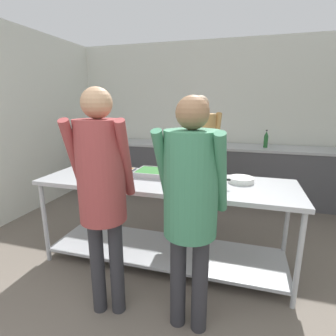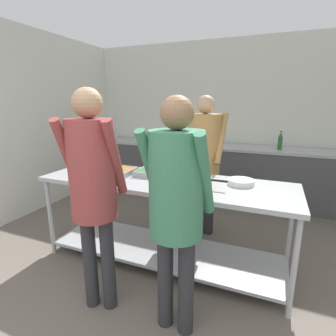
% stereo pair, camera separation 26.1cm
% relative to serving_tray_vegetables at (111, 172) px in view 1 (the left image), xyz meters
% --- Properties ---
extents(wall_rear, '(5.06, 0.06, 2.65)m').
position_rel_serving_tray_vegetables_xyz_m(wall_rear, '(0.74, 2.44, 0.42)').
color(wall_rear, silver).
rests_on(wall_rear, ground_plane).
extents(back_counter, '(4.90, 0.65, 0.92)m').
position_rel_serving_tray_vegetables_xyz_m(back_counter, '(0.74, 2.07, -0.45)').
color(back_counter, '#4C4C51').
rests_on(back_counter, ground_plane).
extents(serving_counter, '(2.47, 0.77, 0.88)m').
position_rel_serving_tray_vegetables_xyz_m(serving_counter, '(0.61, -0.03, -0.31)').
color(serving_counter, '#ADAFB5').
rests_on(serving_counter, ground_plane).
extents(serving_tray_vegetables, '(0.45, 0.33, 0.05)m').
position_rel_serving_tray_vegetables_xyz_m(serving_tray_vegetables, '(0.00, 0.00, 0.00)').
color(serving_tray_vegetables, '#ADAFB5').
rests_on(serving_tray_vegetables, serving_counter).
extents(serving_tray_roast, '(0.41, 0.32, 0.05)m').
position_rel_serving_tray_vegetables_xyz_m(serving_tray_roast, '(0.47, 0.11, -0.00)').
color(serving_tray_roast, '#ADAFB5').
rests_on(serving_tray_roast, serving_counter).
extents(sauce_pan, '(0.46, 0.32, 0.09)m').
position_rel_serving_tray_vegetables_xyz_m(sauce_pan, '(0.93, -0.11, 0.02)').
color(sauce_pan, '#ADAFB5').
rests_on(sauce_pan, serving_counter).
extents(plate_stack, '(0.25, 0.25, 0.05)m').
position_rel_serving_tray_vegetables_xyz_m(plate_stack, '(1.32, 0.12, -0.00)').
color(plate_stack, white).
rests_on(plate_stack, serving_counter).
extents(guest_serving_left, '(0.49, 0.41, 1.72)m').
position_rel_serving_tray_vegetables_xyz_m(guest_serving_left, '(0.37, -0.80, 0.17)').
color(guest_serving_left, '#2D2D33').
rests_on(guest_serving_left, ground_plane).
extents(guest_serving_right, '(0.46, 0.36, 1.67)m').
position_rel_serving_tray_vegetables_xyz_m(guest_serving_right, '(1.01, -0.78, 0.12)').
color(guest_serving_right, '#2D2D33').
rests_on(guest_serving_right, ground_plane).
extents(cook_behind_counter, '(0.50, 0.39, 1.70)m').
position_rel_serving_tray_vegetables_xyz_m(cook_behind_counter, '(0.80, 0.74, 0.14)').
color(cook_behind_counter, '#2D2D33').
rests_on(cook_behind_counter, ground_plane).
extents(water_bottle, '(0.07, 0.07, 0.28)m').
position_rel_serving_tray_vegetables_xyz_m(water_bottle, '(1.65, 2.04, 0.14)').
color(water_bottle, '#23602D').
rests_on(water_bottle, back_counter).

